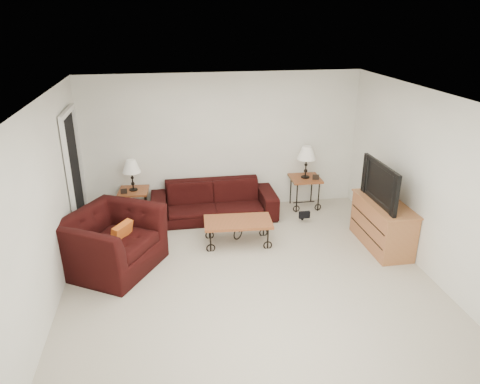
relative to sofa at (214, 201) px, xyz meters
name	(u,v)px	position (x,y,z in m)	size (l,w,h in m)	color
ground	(248,276)	(0.25, -2.02, -0.32)	(5.00, 5.00, 0.00)	#B9AF9E
wall_back	(223,143)	(0.25, 0.48, 0.93)	(5.00, 0.02, 2.50)	white
wall_front	(308,311)	(0.25, -4.52, 0.93)	(5.00, 0.02, 2.50)	white
wall_left	(47,207)	(-2.25, -2.02, 0.93)	(0.02, 5.00, 2.50)	white
wall_right	(426,183)	(2.75, -2.02, 0.93)	(0.02, 5.00, 2.50)	white
ceiling	(250,97)	(0.25, -2.02, 2.18)	(5.00, 5.00, 0.00)	white
doorway	(75,178)	(-2.22, -0.37, 0.70)	(0.08, 0.94, 2.04)	black
sofa	(214,201)	(0.00, 0.00, 0.00)	(2.20, 0.86, 0.64)	black
side_table_left	(135,205)	(-1.39, 0.18, -0.05)	(0.51, 0.51, 0.55)	#994026
side_table_right	(304,192)	(1.73, 0.18, -0.02)	(0.55, 0.55, 0.60)	#994026
lamp_left	(132,175)	(-1.39, 0.18, 0.51)	(0.31, 0.31, 0.55)	black
lamp_right	(306,162)	(1.73, 0.18, 0.57)	(0.34, 0.34, 0.60)	black
photo_frame_left	(124,191)	(-1.54, 0.03, 0.28)	(0.11, 0.01, 0.09)	black
photo_frame_right	(316,177)	(1.88, 0.03, 0.33)	(0.12, 0.02, 0.10)	black
coffee_table	(238,232)	(0.26, -1.03, -0.12)	(1.06, 0.58, 0.40)	#994026
armchair	(112,241)	(-1.63, -1.45, 0.10)	(1.29, 1.13, 0.84)	black
throw_pillow	(121,236)	(-1.48, -1.50, 0.20)	(0.38, 0.10, 0.38)	#C13C18
tv_stand	(382,224)	(2.48, -1.48, 0.05)	(0.51, 1.23, 0.74)	#AA713F
television	(387,183)	(2.46, -1.48, 0.73)	(1.10, 0.14, 0.64)	black
backpack	(303,211)	(1.53, -0.39, -0.13)	(0.30, 0.23, 0.38)	black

